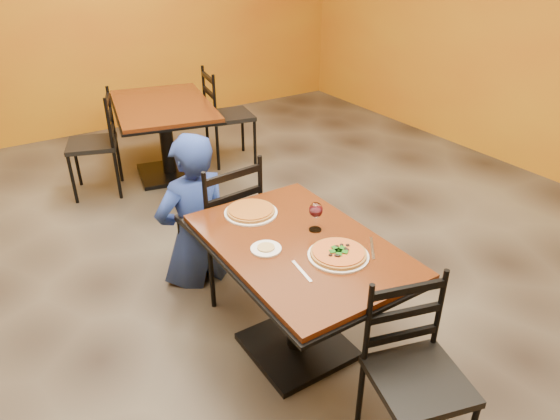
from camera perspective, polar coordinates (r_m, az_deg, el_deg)
floor at (r=3.44m, az=-2.85°, el=-10.48°), size 7.00×8.00×0.01m
wall_back at (r=6.50m, az=-22.54°, el=20.79°), size 7.00×0.01×3.00m
table_main at (r=2.77m, az=2.13°, el=-7.06°), size 0.83×1.23×0.75m
table_second at (r=5.12m, az=-12.93°, el=9.66°), size 1.16×1.50×0.75m
chair_main_near at (r=2.43m, az=15.43°, el=-18.21°), size 0.49×0.49×0.88m
chair_main_far at (r=3.39m, az=-6.87°, el=-1.30°), size 0.48×0.48×0.98m
chair_second_left at (r=4.98m, az=-20.50°, el=6.95°), size 0.55×0.55×0.96m
chair_second_right at (r=5.41m, az=-5.74°, el=10.53°), size 0.52×0.52×1.00m
diner at (r=3.47m, az=-9.85°, el=0.18°), size 0.59×0.41×1.08m
plate_main at (r=2.56m, az=6.61°, el=-5.15°), size 0.31×0.31×0.01m
pizza_main at (r=2.55m, az=6.63°, el=-4.85°), size 0.28×0.28×0.02m
plate_far at (r=2.93m, az=-3.32°, el=-0.31°), size 0.31×0.31×0.01m
pizza_far at (r=2.92m, az=-3.33°, el=-0.04°), size 0.28×0.28×0.02m
side_plate at (r=2.60m, az=-1.60°, el=-4.41°), size 0.16×0.16×0.01m
dip at (r=2.59m, az=-1.60°, el=-4.25°), size 0.09×0.09×0.01m
wine_glass at (r=2.73m, az=4.06°, el=-0.63°), size 0.08×0.08×0.18m
fork at (r=2.44m, az=2.48°, el=-6.93°), size 0.04×0.19×0.00m
knife at (r=2.65m, az=10.40°, el=-4.24°), size 0.14×0.17×0.00m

